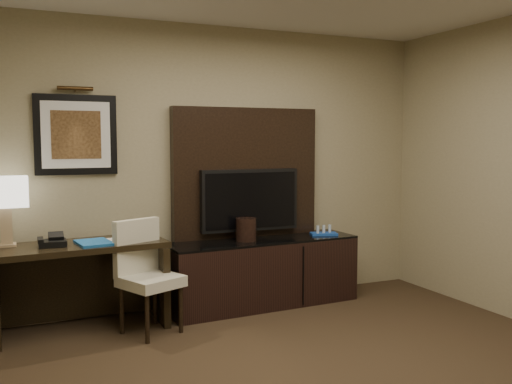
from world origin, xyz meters
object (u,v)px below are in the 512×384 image
desk_phone (52,240)px  minibar_tray (324,230)px  desk_chair (151,280)px  desk (82,287)px  tv (250,200)px  ice_bucket (246,229)px  table_lamp (6,211)px  credenza (262,272)px  water_bottle (130,229)px

desk_phone → minibar_tray: size_ratio=0.82×
desk_phone → desk_chair: bearing=-19.3°
desk → desk_chair: bearing=-37.1°
tv → desk_phone: tv is taller
tv → minibar_tray: size_ratio=3.83×
desk → ice_bucket: (1.52, 0.04, 0.39)m
tv → desk_chair: (-1.11, -0.51, -0.57)m
desk_chair → ice_bucket: bearing=-4.3°
desk_chair → table_lamp: 1.30m
credenza → ice_bucket: size_ratio=8.65×
tv → water_bottle: bearing=-173.2°
desk → minibar_tray: 2.40m
credenza → water_bottle: size_ratio=11.04×
credenza → desk_phone: bearing=179.7°
desk_chair → ice_bucket: desk_chair is taller
water_bottle → table_lamp: bearing=176.0°
credenza → ice_bucket: ice_bucket is taller
water_bottle → ice_bucket: (1.10, -0.01, -0.07)m
desk → credenza: bearing=-3.3°
tv → ice_bucket: size_ratio=4.59×
desk_chair → water_bottle: water_bottle is taller
desk_chair → desk: bearing=124.1°
credenza → water_bottle: water_bottle is taller
table_lamp → ice_bucket: 2.10m
tv → water_bottle: 1.23m
credenza → water_bottle: (-1.28, -0.00, 0.50)m
desk → desk_chair: (0.51, -0.32, 0.08)m
desk_phone → minibar_tray: desk_phone is taller
minibar_tray → desk_phone: bearing=-178.2°
ice_bucket → tv: bearing=56.0°
credenza → ice_bucket: (-0.18, -0.01, 0.43)m
water_bottle → ice_bucket: water_bottle is taller
desk → credenza: desk is taller
ice_bucket → minibar_tray: size_ratio=0.83×
desk → minibar_tray: size_ratio=5.30×
desk_chair → table_lamp: bearing=134.2°
water_bottle → minibar_tray: bearing=-0.2°
credenza → desk_chair: (-1.18, -0.37, 0.13)m
table_lamp → ice_bucket: size_ratio=2.67×
tv → desk_phone: 1.88m
desk_phone → table_lamp: bearing=156.9°
desk → tv: bearing=1.7°
tv → desk_chair: size_ratio=1.11×
desk_chair → water_bottle: bearing=80.2°
desk_chair → desk_phone: (-0.74, 0.28, 0.35)m
desk_phone → credenza: bearing=4.2°
credenza → minibar_tray: size_ratio=7.21×
desk → tv: 1.76m
desk_phone → water_bottle: size_ratio=1.26×
tv → table_lamp: size_ratio=1.72×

